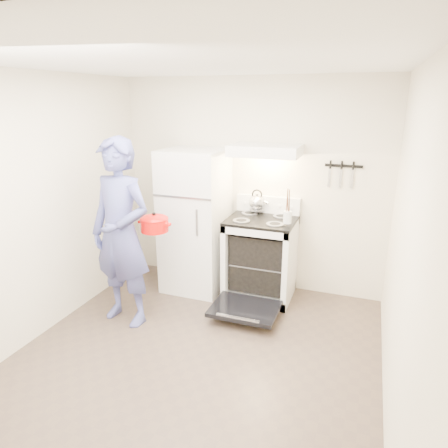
{
  "coord_description": "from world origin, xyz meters",
  "views": [
    {
      "loc": [
        1.31,
        -2.72,
        2.25
      ],
      "look_at": [
        -0.05,
        1.0,
        1.0
      ],
      "focal_mm": 32.0,
      "sensor_mm": 36.0,
      "label": 1
    }
  ],
  "objects_px": {
    "dutch_oven": "(154,225)",
    "stove_body": "(260,259)",
    "refrigerator": "(195,221)",
    "person": "(121,234)",
    "tea_kettle": "(257,201)"
  },
  "relations": [
    {
      "from": "stove_body",
      "to": "person",
      "type": "xyz_separation_m",
      "value": [
        -1.18,
        -1.01,
        0.5
      ]
    },
    {
      "from": "refrigerator",
      "to": "stove_body",
      "type": "height_order",
      "value": "refrigerator"
    },
    {
      "from": "refrigerator",
      "to": "tea_kettle",
      "type": "distance_m",
      "value": 0.77
    },
    {
      "from": "person",
      "to": "stove_body",
      "type": "bearing_deg",
      "value": 48.88
    },
    {
      "from": "refrigerator",
      "to": "stove_body",
      "type": "xyz_separation_m",
      "value": [
        0.81,
        0.02,
        -0.39
      ]
    },
    {
      "from": "refrigerator",
      "to": "dutch_oven",
      "type": "bearing_deg",
      "value": -97.42
    },
    {
      "from": "dutch_oven",
      "to": "stove_body",
      "type": "bearing_deg",
      "value": 41.56
    },
    {
      "from": "tea_kettle",
      "to": "person",
      "type": "xyz_separation_m",
      "value": [
        -1.06,
        -1.23,
        -0.13
      ]
    },
    {
      "from": "refrigerator",
      "to": "dutch_oven",
      "type": "relative_size",
      "value": 4.81
    },
    {
      "from": "person",
      "to": "dutch_oven",
      "type": "height_order",
      "value": "person"
    },
    {
      "from": "person",
      "to": "dutch_oven",
      "type": "xyz_separation_m",
      "value": [
        0.27,
        0.2,
        0.06
      ]
    },
    {
      "from": "refrigerator",
      "to": "person",
      "type": "height_order",
      "value": "person"
    },
    {
      "from": "tea_kettle",
      "to": "dutch_oven",
      "type": "relative_size",
      "value": 0.8
    },
    {
      "from": "stove_body",
      "to": "person",
      "type": "height_order",
      "value": "person"
    },
    {
      "from": "person",
      "to": "refrigerator",
      "type": "bearing_deg",
      "value": 77.74
    }
  ]
}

